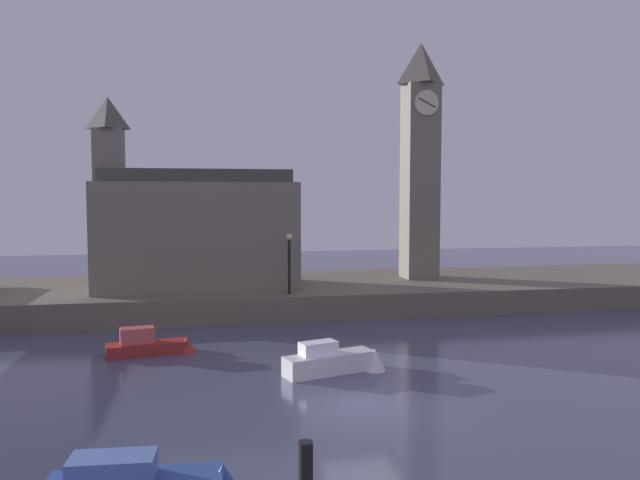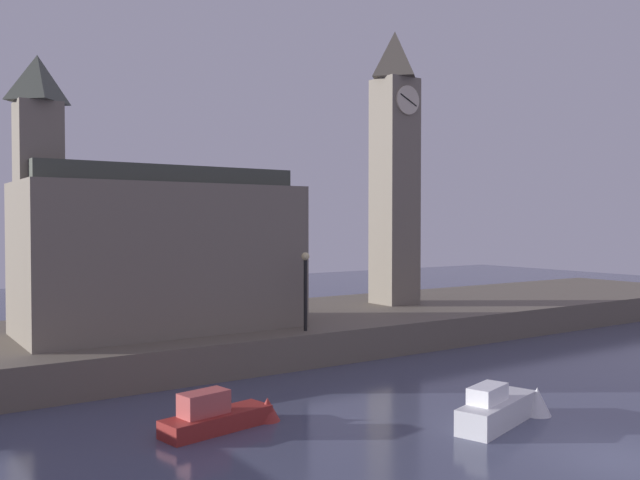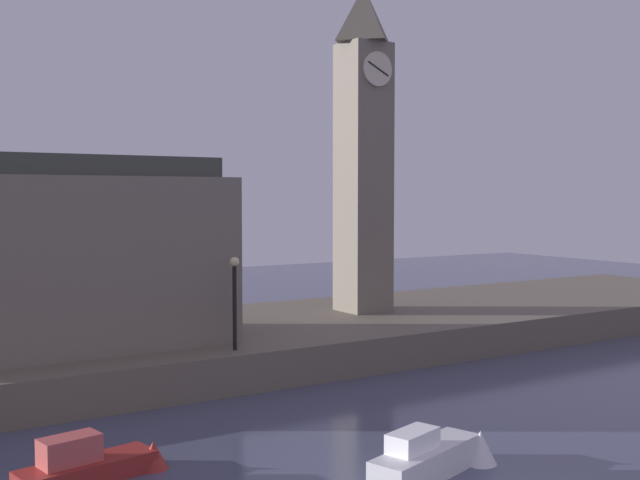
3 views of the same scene
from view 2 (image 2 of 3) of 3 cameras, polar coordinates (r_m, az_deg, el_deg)
ground_plane at (r=20.51m, az=24.32°, el=-16.67°), size 120.00×120.00×0.00m
far_embankment at (r=34.93m, az=-5.08°, el=-7.72°), size 70.00×12.00×1.50m
clock_tower at (r=40.54m, az=6.33°, el=6.42°), size 2.42×2.46×16.15m
parliament_hall at (r=30.98m, az=-13.82°, el=-0.72°), size 12.18×5.56×11.61m
streetlamp at (r=30.09m, az=-1.24°, el=-3.51°), size 0.36×0.36×3.52m
boat_dinghy_red at (r=21.62m, az=-7.94°, el=-14.46°), size 4.18×1.70×1.39m
boat_ferry_white at (r=22.69m, az=15.30°, el=-13.54°), size 4.48×2.15×1.34m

